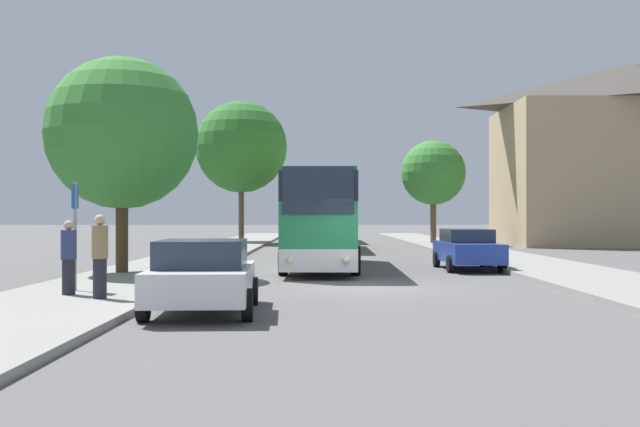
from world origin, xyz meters
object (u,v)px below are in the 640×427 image
Objects in this scene: pedestrian_waiting_far at (68,257)px; tree_left_near at (122,134)px; bus_rear at (325,218)px; tree_right_near at (433,173)px; tree_left_far at (241,147)px; pedestrian_waiting_near at (99,256)px; bus_stop_sign at (75,223)px; parked_car_right_near at (467,248)px; parked_car_left_curb at (202,275)px; bus_middle at (321,221)px; bus_front at (321,219)px.

pedestrian_waiting_far is 0.25× the size of tree_left_near.
bus_rear is 1.52× the size of tree_right_near.
tree_left_far is at bearing -167.72° from pedestrian_waiting_far.
tree_left_far is at bearing 88.70° from tree_left_near.
bus_stop_sign is at bearing -141.61° from pedestrian_waiting_near.
pedestrian_waiting_far is at bearing 41.59° from parked_car_right_near.
bus_stop_sign is at bearing -99.79° from bus_rear.
parked_car_left_curb is 0.42× the size of tree_left_far.
pedestrian_waiting_near is 1.08× the size of pedestrian_waiting_far.
tree_right_near is at bearing -42.41° from bus_rear.
pedestrian_waiting_far is at bearing -123.95° from pedestrian_waiting_near.
tree_right_near is at bearing 170.50° from pedestrian_waiting_far.
pedestrian_waiting_far is at bearing -101.58° from bus_middle.
tree_left_far is (-5.80, 26.38, 5.17)m from bus_front.
tree_right_near is at bearing 62.12° from tree_left_near.
tree_right_near is at bearing 71.55° from parked_car_left_curb.
bus_stop_sign is (-6.46, -39.42, -0.07)m from bus_rear.
bus_stop_sign is 0.38× the size of tree_right_near.
bus_middle is 1.72× the size of tree_right_near.
bus_middle is 27.68m from pedestrian_waiting_far.
parked_car_left_curb is (-2.42, -13.04, -1.09)m from bus_front.
bus_front is 1.13× the size of tree_left_far.
parked_car_left_curb is 2.31× the size of pedestrian_waiting_near.
tree_left_far is at bearing 165.67° from tree_right_near.
tree_left_far is at bearing -172.44° from pedestrian_waiting_near.
parked_car_right_near is 14.72m from bus_stop_sign.
tree_left_near reaches higher than bus_stop_sign.
bus_rear is 2.49× the size of parked_car_left_curb.
tree_left_near is (-4.06, 9.09, 3.89)m from parked_car_left_curb.
bus_rear is 8.66m from tree_left_far.
bus_rear reaches higher than pedestrian_waiting_far.
bus_middle is 17.67m from parked_car_right_near.
bus_stop_sign is at bearing 136.58° from parked_car_left_curb.
tree_right_near reaches higher than parked_car_left_curb.
bus_rear reaches higher than bus_stop_sign.
pedestrian_waiting_near is at bearing -111.78° from bus_front.
parked_car_left_curb is 4.90m from bus_stop_sign.
bus_middle is at bearing 71.88° from tree_left_near.
parked_car_right_near is 2.53× the size of pedestrian_waiting_near.
tree_left_far reaches higher than bus_middle.
tree_right_near reaches higher than pedestrian_waiting_near.
bus_front reaches higher than pedestrian_waiting_far.
tree_right_near is at bearing 72.27° from bus_front.
bus_front is at bearing -77.60° from tree_left_far.
tree_left_near is at bearing -107.29° from bus_middle.
pedestrian_waiting_near is (1.15, -1.83, -0.70)m from bus_stop_sign.
bus_middle reaches higher than bus_stop_sign.
parked_car_right_near is at bearing -95.63° from tree_right_near.
parked_car_left_curb is at bearing -94.28° from bus_rear.
pedestrian_waiting_near is 37.09m from tree_right_near.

